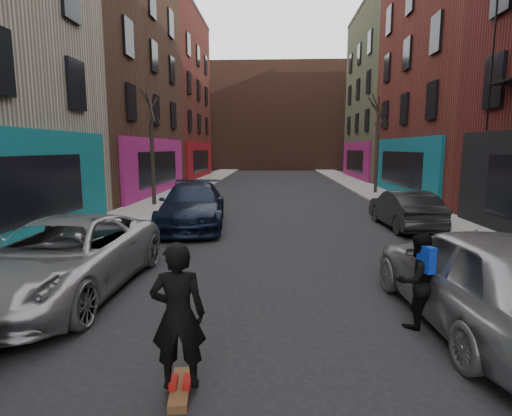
# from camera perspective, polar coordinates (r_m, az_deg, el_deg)

# --- Properties ---
(sidewalk_left) EXTENTS (2.50, 84.00, 0.13)m
(sidewalk_left) POSITION_cam_1_polar(r_m,az_deg,el_deg) (32.23, -8.16, 3.40)
(sidewalk_left) COLOR gray
(sidewalk_left) RESTS_ON ground
(sidewalk_right) EXTENTS (2.50, 84.00, 0.13)m
(sidewalk_right) POSITION_cam_1_polar(r_m,az_deg,el_deg) (32.29, 14.22, 3.24)
(sidewalk_right) COLOR gray
(sidewalk_right) RESTS_ON ground
(building_far) EXTENTS (40.00, 10.00, 14.00)m
(building_far) POSITION_cam_1_polar(r_m,az_deg,el_deg) (57.66, 3.00, 12.62)
(building_far) COLOR #47281E
(building_far) RESTS_ON ground
(tree_left_far) EXTENTS (2.00, 2.00, 6.50)m
(tree_left_far) POSITION_cam_1_polar(r_m,az_deg,el_deg) (20.44, -14.67, 9.59)
(tree_left_far) COLOR black
(tree_left_far) RESTS_ON sidewalk_left
(tree_right_far) EXTENTS (2.00, 2.00, 6.80)m
(tree_right_far) POSITION_cam_1_polar(r_m,az_deg,el_deg) (26.30, 16.98, 9.53)
(tree_right_far) COLOR black
(tree_right_far) RESTS_ON sidewalk_right
(parked_left_far) EXTENTS (2.59, 5.50, 1.52)m
(parked_left_far) POSITION_cam_1_polar(r_m,az_deg,el_deg) (8.93, -25.82, -6.32)
(parked_left_far) COLOR #94979C
(parked_left_far) RESTS_ON ground
(parked_left_end) EXTENTS (2.88, 5.81, 1.62)m
(parked_left_end) POSITION_cam_1_polar(r_m,az_deg,el_deg) (15.00, -9.02, 0.38)
(parked_left_end) COLOR black
(parked_left_end) RESTS_ON ground
(parked_right_far) EXTENTS (2.31, 5.14, 1.72)m
(parked_right_far) POSITION_cam_1_polar(r_m,az_deg,el_deg) (7.49, 29.44, -8.55)
(parked_right_far) COLOR #92959A
(parked_right_far) RESTS_ON ground
(parked_right_end) EXTENTS (1.65, 4.29, 1.39)m
(parked_right_end) POSITION_cam_1_polar(r_m,az_deg,el_deg) (15.58, 20.45, -0.18)
(parked_right_end) COLOR black
(parked_right_end) RESTS_ON ground
(skateboard) EXTENTS (0.33, 0.82, 0.10)m
(skateboard) POSITION_cam_1_polar(r_m,az_deg,el_deg) (5.35, -10.75, -24.04)
(skateboard) COLOR brown
(skateboard) RESTS_ON ground
(skateboarder) EXTENTS (0.70, 0.51, 1.77)m
(skateboarder) POSITION_cam_1_polar(r_m,az_deg,el_deg) (4.91, -11.07, -14.83)
(skateboarder) COLOR black
(skateboarder) RESTS_ON skateboard
(pedestrian) EXTENTS (0.90, 0.79, 1.56)m
(pedestrian) POSITION_cam_1_polar(r_m,az_deg,el_deg) (7.09, 22.10, -9.56)
(pedestrian) COLOR black
(pedestrian) RESTS_ON ground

